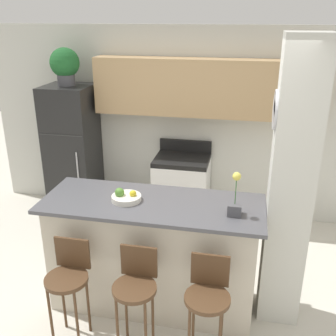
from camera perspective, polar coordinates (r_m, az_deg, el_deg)
The scene contains 13 objects.
ground_plane at distance 4.14m, azimuth -2.09°, elevation -18.68°, with size 14.00×14.00×0.00m, color beige.
wall_back at distance 5.21m, azimuth 3.92°, elevation 8.52°, with size 5.60×0.38×2.55m.
pillar_right at distance 3.48m, azimuth 17.32°, elevation -3.08°, with size 0.38×0.32×2.55m.
counter_bar at distance 3.81m, azimuth -2.21°, elevation -12.31°, with size 2.00×0.76×1.10m.
refrigerator at distance 5.57m, azimuth -13.62°, elevation 2.36°, with size 0.62×0.64×1.80m.
stove_range at distance 5.32m, azimuth 1.99°, elevation -3.05°, with size 0.71×0.60×1.07m.
bar_stool_left at distance 3.50m, azimuth -14.23°, elevation -15.22°, with size 0.36×0.36×0.93m.
bar_stool_mid at distance 3.32m, azimuth -4.70°, elevation -16.86°, with size 0.36×0.36×0.93m.
bar_stool_right at distance 3.23m, azimuth 5.79°, elevation -18.14°, with size 0.36×0.36×0.93m.
potted_plant_on_fridge at distance 5.31m, azimuth -14.74°, elevation 14.30°, with size 0.38×0.38×0.48m.
orchid_vase at distance 3.31m, azimuth 9.69°, elevation -4.98°, with size 0.12×0.12×0.38m.
fruit_bowl at distance 3.56m, azimuth -6.14°, elevation -4.21°, with size 0.27×0.27×0.12m.
trash_bin at distance 5.47m, azimuth -8.81°, elevation -5.75°, with size 0.28×0.28×0.38m.
Camera 1 is at (0.78, -3.06, 2.67)m, focal length 42.00 mm.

